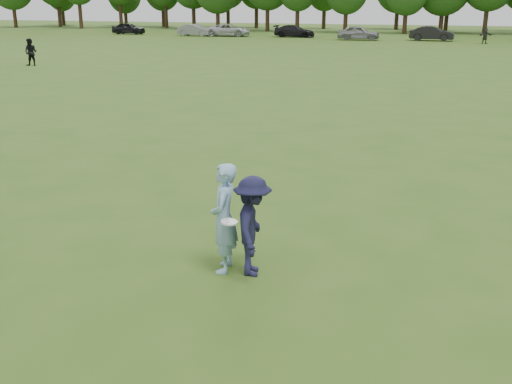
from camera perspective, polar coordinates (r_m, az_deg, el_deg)
ground at (r=10.81m, az=-3.39°, el=-6.07°), size 200.00×200.00×0.00m
thrower at (r=9.92m, az=-3.07°, el=-2.50°), size 0.57×0.75×1.87m
defender at (r=9.82m, az=-0.32°, el=-3.27°), size 0.84×1.20×1.69m
player_far_a at (r=44.19m, az=-20.65°, el=12.35°), size 0.97×0.81×1.82m
player_far_d at (r=66.10m, az=20.99°, el=13.73°), size 1.54×1.11×1.60m
car_a at (r=80.48m, az=-12.03°, el=14.99°), size 4.28×1.96×1.42m
car_b at (r=75.35m, az=-5.83°, el=15.09°), size 4.31×1.73×1.39m
car_c at (r=74.46m, az=-2.61°, el=15.15°), size 5.37×2.81×1.44m
car_d at (r=72.81m, az=3.68°, el=15.04°), size 4.78×1.97×1.38m
car_e at (r=68.46m, az=9.73°, el=14.71°), size 4.71×2.28×1.55m
car_f at (r=69.10m, az=16.41°, el=14.28°), size 4.74×1.95×1.53m
disc_in_play at (r=9.57m, az=-2.56°, el=-2.86°), size 0.28×0.28×0.06m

